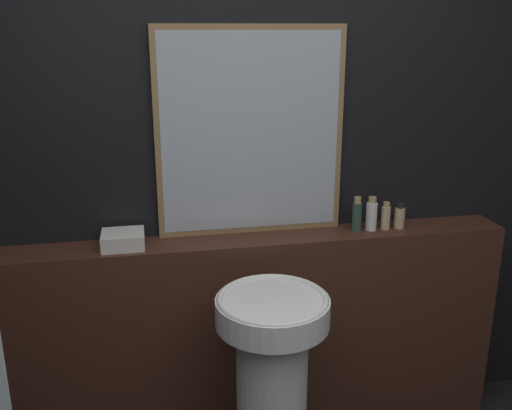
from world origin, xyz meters
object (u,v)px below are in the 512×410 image
conditioner_bottle (371,215)px  pedestal_sink (272,387)px  mirror (251,133)px  shampoo_bottle (357,215)px  lotion_bottle (386,216)px  body_wash_bottle (399,217)px  towel_stack (123,240)px

conditioner_bottle → pedestal_sink: bearing=-141.8°
mirror → shampoo_bottle: size_ratio=5.60×
pedestal_sink → lotion_bottle: (0.63, 0.44, 0.52)m
mirror → body_wash_bottle: bearing=-7.3°
pedestal_sink → towel_stack: size_ratio=5.23×
towel_stack → shampoo_bottle: bearing=0.0°
towel_stack → conditioner_bottle: 1.11m
mirror → body_wash_bottle: 0.80m
pedestal_sink → body_wash_bottle: (0.70, 0.44, 0.52)m
mirror → towel_stack: (-0.57, -0.09, -0.42)m
mirror → towel_stack: bearing=-171.2°
shampoo_bottle → conditioner_bottle: bearing=0.0°
towel_stack → body_wash_bottle: (1.25, 0.00, 0.02)m
lotion_bottle → body_wash_bottle: bearing=0.0°
pedestal_sink → conditioner_bottle: 0.89m
pedestal_sink → mirror: size_ratio=1.03×
body_wash_bottle → shampoo_bottle: bearing=180.0°
mirror → shampoo_bottle: bearing=-10.4°
pedestal_sink → body_wash_bottle: body_wash_bottle is taller
shampoo_bottle → lotion_bottle: 0.14m
shampoo_bottle → body_wash_bottle: shampoo_bottle is taller
lotion_bottle → conditioner_bottle: bearing=180.0°
towel_stack → conditioner_bottle: (1.11, 0.00, 0.04)m
shampoo_bottle → body_wash_bottle: 0.21m
towel_stack → lotion_bottle: 1.18m
conditioner_bottle → shampoo_bottle: bearing=-180.0°
mirror → lotion_bottle: (0.61, -0.09, -0.39)m
towel_stack → lotion_bottle: bearing=0.0°
pedestal_sink → conditioner_bottle: conditioner_bottle is taller
conditioner_bottle → body_wash_bottle: conditioner_bottle is taller
conditioner_bottle → body_wash_bottle: bearing=-0.0°
pedestal_sink → towel_stack: (-0.55, 0.44, 0.50)m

